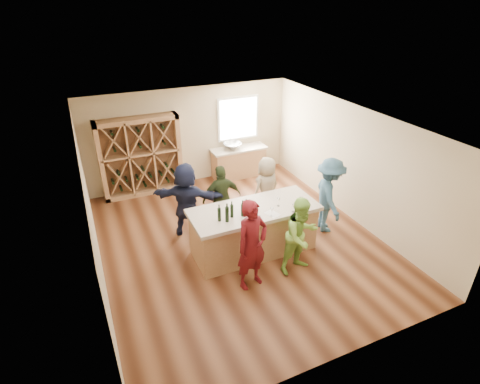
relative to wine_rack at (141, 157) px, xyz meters
name	(u,v)px	position (x,y,z in m)	size (l,w,h in m)	color
floor	(240,242)	(1.50, -3.27, -1.15)	(6.00, 7.00, 0.10)	brown
ceiling	(240,121)	(1.50, -3.27, 1.75)	(6.00, 7.00, 0.10)	white
wall_back	(190,136)	(1.50, 0.28, 0.30)	(6.00, 0.10, 2.80)	#C5B38F
wall_front	(345,294)	(1.50, -6.82, 0.30)	(6.00, 0.10, 2.80)	#C5B38F
wall_left	(88,217)	(-1.55, -3.27, 0.30)	(0.10, 7.00, 2.80)	#C5B38F
wall_right	(354,163)	(4.55, -3.27, 0.30)	(0.10, 7.00, 2.80)	#C5B38F
window_frame	(238,118)	(3.00, 0.20, 0.65)	(1.30, 0.06, 1.30)	white
window_pane	(238,119)	(3.00, 0.17, 0.65)	(1.18, 0.01, 1.18)	white
wine_rack	(141,157)	(0.00, 0.00, 0.00)	(2.20, 0.45, 2.20)	#A87A50
back_counter_base	(239,163)	(2.90, -0.07, -0.67)	(1.60, 0.58, 0.86)	#A87A50
back_counter_top	(239,149)	(2.90, -0.07, -0.21)	(1.70, 0.62, 0.06)	#C0B19D
sink	(233,146)	(2.70, -0.07, -0.09)	(0.54, 0.54, 0.19)	silver
faucet	(230,142)	(2.70, 0.11, -0.03)	(0.02, 0.02, 0.30)	silver
tasting_counter_base	(254,231)	(1.63, -3.73, -0.60)	(2.60, 1.00, 1.00)	#A87A50
tasting_counter_top	(254,210)	(1.63, -3.73, -0.06)	(2.72, 1.12, 0.08)	#C0B19D
wine_bottle_a	(219,215)	(0.79, -3.88, 0.12)	(0.07, 0.07, 0.28)	black
wine_bottle_b	(227,214)	(0.92, -3.97, 0.14)	(0.08, 0.08, 0.32)	black
wine_bottle_c	(232,211)	(1.07, -3.85, 0.12)	(0.07, 0.07, 0.27)	black
wine_bottle_d	(243,210)	(1.28, -3.90, 0.12)	(0.07, 0.07, 0.27)	black
wine_bottle_e	(246,209)	(1.36, -3.91, 0.12)	(0.07, 0.07, 0.29)	black
wine_glass_b	(272,212)	(1.82, -4.15, 0.07)	(0.07, 0.07, 0.18)	white
wine_glass_c	(293,208)	(2.29, -4.19, 0.06)	(0.06, 0.06, 0.16)	white
wine_glass_d	(279,202)	(2.14, -3.85, 0.07)	(0.07, 0.07, 0.19)	white
wine_glass_e	(301,201)	(2.59, -4.00, 0.07)	(0.07, 0.07, 0.17)	white
tasting_menu_a	(250,221)	(1.33, -4.14, -0.02)	(0.23, 0.31, 0.00)	white
tasting_menu_b	(272,214)	(1.87, -4.08, -0.02)	(0.21, 0.29, 0.00)	white
tasting_menu_c	(301,208)	(2.53, -4.13, -0.02)	(0.21, 0.29, 0.00)	white
person_near_left	(252,245)	(1.12, -4.69, -0.18)	(0.67, 0.49, 1.85)	#590F14
person_near_right	(301,236)	(2.20, -4.67, -0.28)	(0.80, 0.44, 1.64)	#8CC64C
person_server	(329,196)	(3.59, -3.66, -0.19)	(1.18, 0.55, 1.82)	#335972
person_far_mid	(222,198)	(1.36, -2.57, -0.29)	(0.95, 0.49, 1.62)	#263319
person_far_right	(266,188)	(2.56, -2.53, -0.31)	(0.78, 0.50, 1.59)	gray
person_far_left	(187,200)	(0.53, -2.48, -0.21)	(1.65, 0.59, 1.78)	#191E38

